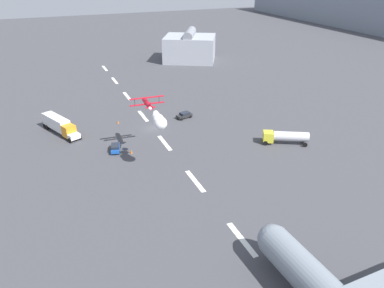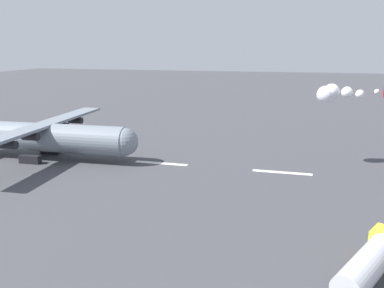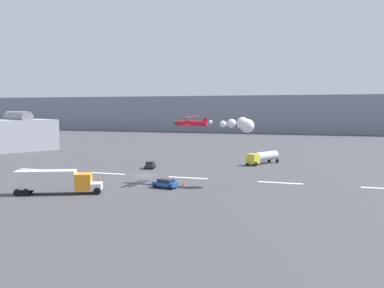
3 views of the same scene
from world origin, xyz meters
TOP-DOWN VIEW (x-y plane):
  - runway_stripe_5 at (26.14, 0.00)m, footprint 8.00×0.90m
  - runway_stripe_6 at (43.56, 0.00)m, footprint 8.00×0.90m
  - cargo_transport_plane at (60.12, 1.96)m, footprint 27.72×31.77m
  - stunt_biplane_red at (18.24, -4.51)m, footprint 14.77×7.19m
  - fuel_tanker_truck at (19.29, 24.43)m, footprint 6.90×9.80m

SIDE VIEW (x-z plane):
  - runway_stripe_5 at x=26.14m, z-range 0.00..0.01m
  - runway_stripe_6 at x=43.56m, z-range 0.00..0.01m
  - fuel_tanker_truck at x=19.29m, z-range 0.30..3.20m
  - cargo_transport_plane at x=60.12m, z-range -2.24..9.28m
  - stunt_biplane_red at x=18.24m, z-range 9.16..11.91m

